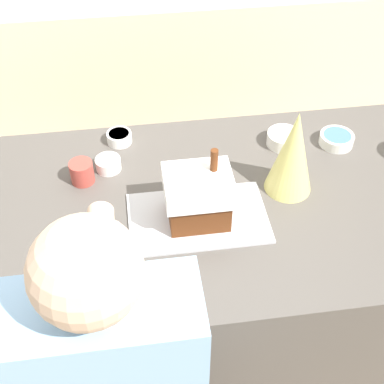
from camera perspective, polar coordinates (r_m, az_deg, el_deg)
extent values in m
plane|color=gray|center=(2.52, -0.24, -15.65)|extent=(12.00, 12.00, 0.00)
cube|color=beige|center=(3.41, -4.23, 13.71)|extent=(6.00, 0.60, 0.91)
cube|color=#514C47|center=(2.15, -0.28, -9.70)|extent=(1.88, 0.94, 0.88)
cube|color=silver|center=(1.76, 0.64, -2.77)|extent=(0.46, 0.28, 0.01)
cube|color=#5B2D14|center=(1.72, 0.65, -1.46)|extent=(0.19, 0.16, 0.11)
cube|color=white|center=(1.66, 0.68, 0.70)|extent=(0.21, 0.18, 0.07)
cylinder|color=#5B2D14|center=(1.64, 2.38, 3.42)|extent=(0.02, 0.02, 0.08)
cone|color=#DBD675|center=(1.80, 10.72, 4.17)|extent=(0.16, 0.16, 0.32)
cylinder|color=white|center=(1.95, -8.92, 2.97)|extent=(0.09, 0.09, 0.05)
cylinder|color=white|center=(1.94, -8.98, 3.35)|extent=(0.07, 0.07, 0.01)
cylinder|color=white|center=(2.07, -7.77, 5.78)|extent=(0.10, 0.10, 0.04)
cylinder|color=orange|center=(2.06, -7.81, 6.12)|extent=(0.08, 0.08, 0.01)
cylinder|color=silver|center=(2.11, 15.16, 5.44)|extent=(0.13, 0.13, 0.04)
cylinder|color=#4770DB|center=(2.10, 15.23, 5.78)|extent=(0.11, 0.11, 0.01)
cylinder|color=white|center=(2.06, 9.73, 5.62)|extent=(0.13, 0.13, 0.05)
cylinder|color=brown|center=(2.05, 9.79, 6.04)|extent=(0.10, 0.10, 0.01)
cylinder|color=#B24238|center=(1.91, -11.66, 2.09)|extent=(0.08, 0.08, 0.08)
cube|color=#8CB7E0|center=(1.27, -8.65, -19.44)|extent=(0.41, 0.18, 0.59)
sphere|color=beige|center=(0.93, -11.25, -8.38)|extent=(0.20, 0.20, 0.20)
cylinder|color=beige|center=(1.27, -9.56, -8.54)|extent=(0.07, 0.41, 0.07)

